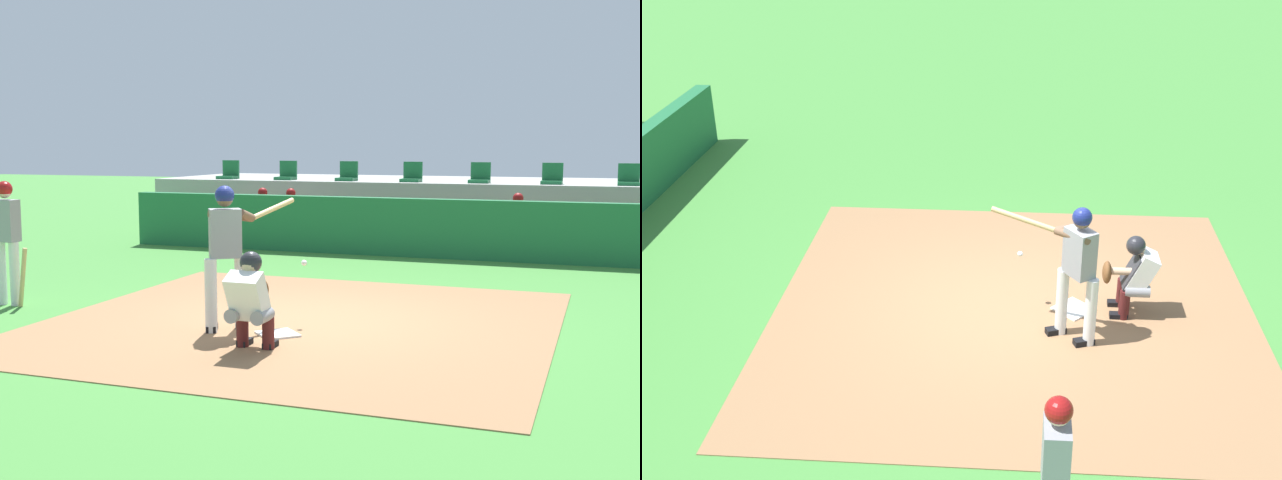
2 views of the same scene
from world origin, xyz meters
TOP-DOWN VIEW (x-y plane):
  - ground_plane at (0.00, 0.00)m, footprint 80.00×80.00m
  - dirt_infield at (0.00, 0.00)m, footprint 6.40×6.40m
  - home_plate at (0.00, -0.80)m, footprint 0.62×0.62m
  - batter_at_plate at (-0.69, -0.75)m, footprint 0.72×1.36m
  - catcher_crouched at (-0.01, -1.53)m, footprint 0.48×1.84m
  - on_deck_batter at (-4.37, -0.38)m, footprint 0.58×0.23m

SIDE VIEW (x-z plane):
  - ground_plane at x=0.00m, z-range 0.00..0.00m
  - dirt_infield at x=0.00m, z-range 0.00..0.01m
  - home_plate at x=0.00m, z-range 0.01..0.04m
  - catcher_crouched at x=-0.01m, z-range 0.05..1.17m
  - on_deck_batter at x=-4.37m, z-range 0.13..1.91m
  - batter_at_plate at x=-0.69m, z-range 0.13..1.94m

